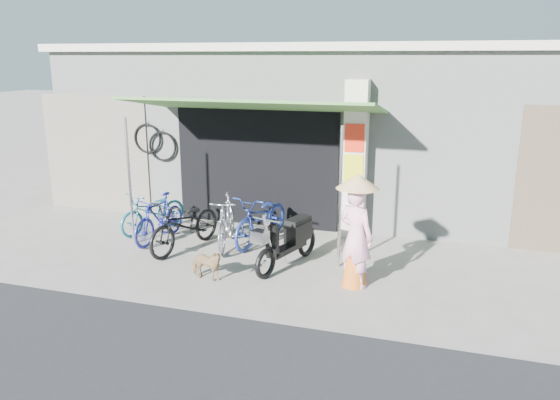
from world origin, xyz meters
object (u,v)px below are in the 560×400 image
(bike_silver, at_px, (226,221))
(bike_navy, at_px, (262,218))
(bike_black, at_px, (186,224))
(moped, at_px, (289,241))
(bike_blue, at_px, (159,218))
(bike_teal, at_px, (153,211))
(nun, at_px, (356,232))
(street_dog, at_px, (206,265))

(bike_silver, distance_m, bike_navy, 0.68)
(bike_black, xyz_separation_m, moped, (2.00, -0.21, -0.03))
(bike_blue, xyz_separation_m, bike_navy, (1.87, 0.50, 0.03))
(bike_teal, xyz_separation_m, bike_black, (1.11, -0.78, 0.06))
(bike_blue, relative_size, moped, 0.89)
(bike_teal, distance_m, bike_silver, 1.80)
(bike_teal, height_order, moped, moped)
(bike_teal, relative_size, nun, 0.90)
(bike_black, bearing_deg, bike_navy, 47.12)
(bike_blue, height_order, bike_silver, bike_silver)
(bike_silver, bearing_deg, bike_teal, 153.32)
(bike_black, distance_m, bike_navy, 1.42)
(moped, distance_m, nun, 1.35)
(street_dog, relative_size, moped, 0.36)
(bike_navy, relative_size, nun, 1.04)
(bike_silver, height_order, moped, moped)
(bike_blue, distance_m, bike_black, 0.75)
(bike_silver, relative_size, moped, 0.96)
(bike_silver, relative_size, bike_navy, 0.89)
(bike_blue, height_order, bike_navy, bike_navy)
(bike_navy, bearing_deg, bike_black, -136.21)
(moped, bearing_deg, bike_teal, 179.46)
(bike_navy, bearing_deg, street_dog, -86.81)
(bike_black, bearing_deg, bike_blue, 171.69)
(bike_black, bearing_deg, moped, 7.53)
(bike_blue, xyz_separation_m, moped, (2.69, -0.49, -0.00))
(bike_navy, distance_m, street_dog, 1.98)
(bike_silver, xyz_separation_m, bike_navy, (0.54, 0.42, -0.01))
(bike_teal, xyz_separation_m, nun, (4.29, -1.47, 0.45))
(bike_navy, bearing_deg, bike_silver, -131.98)
(bike_teal, height_order, bike_black, bike_black)
(street_dog, bearing_deg, bike_black, 46.48)
(bike_teal, relative_size, street_dog, 2.62)
(bike_blue, xyz_separation_m, bike_black, (0.69, -0.28, 0.03))
(bike_silver, relative_size, nun, 0.93)
(bike_teal, distance_m, bike_blue, 0.65)
(bike_teal, height_order, bike_blue, bike_blue)
(street_dog, bearing_deg, bike_silver, 18.88)
(bike_teal, xyz_separation_m, bike_silver, (1.75, -0.42, 0.07))
(nun, bearing_deg, bike_teal, 7.28)
(nun, bearing_deg, bike_navy, -10.07)
(bike_navy, relative_size, street_dog, 3.03)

